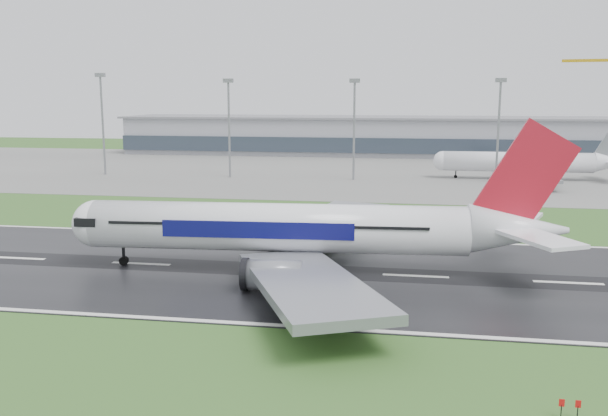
# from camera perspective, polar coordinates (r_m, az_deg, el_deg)

# --- Properties ---
(ground) EXTENTS (520.00, 520.00, 0.00)m
(ground) POSITION_cam_1_polar(r_m,az_deg,el_deg) (89.59, 9.94, -6.06)
(ground) COLOR #2B551F
(ground) RESTS_ON ground
(runway) EXTENTS (400.00, 45.00, 0.10)m
(runway) POSITION_cam_1_polar(r_m,az_deg,el_deg) (89.57, 9.94, -6.03)
(runway) COLOR black
(runway) RESTS_ON ground
(apron) EXTENTS (400.00, 130.00, 0.08)m
(apron) POSITION_cam_1_polar(r_m,az_deg,el_deg) (212.56, 9.68, 3.27)
(apron) COLOR slate
(apron) RESTS_ON ground
(terminal) EXTENTS (240.00, 36.00, 15.00)m
(terminal) POSITION_cam_1_polar(r_m,az_deg,el_deg) (271.67, 9.68, 6.30)
(terminal) COLOR gray
(terminal) RESTS_ON ground
(main_airliner) EXTENTS (73.63, 70.51, 20.60)m
(main_airliner) POSITION_cam_1_polar(r_m,az_deg,el_deg) (88.94, 0.71, 0.84)
(main_airliner) COLOR white
(main_airliner) RESTS_ON runway
(parked_airliner) EXTENTS (56.58, 52.70, 16.53)m
(parked_airliner) POSITION_cam_1_polar(r_m,az_deg,el_deg) (198.59, 19.26, 4.79)
(parked_airliner) COLOR white
(parked_airliner) RESTS_ON apron
(floodmast_0) EXTENTS (0.64, 0.64, 30.12)m
(floodmast_0) POSITION_cam_1_polar(r_m,az_deg,el_deg) (208.68, -17.54, 6.96)
(floodmast_0) COLOR gray
(floodmast_0) RESTS_ON ground
(floodmast_1) EXTENTS (0.64, 0.64, 28.29)m
(floodmast_1) POSITION_cam_1_polar(r_m,az_deg,el_deg) (193.91, -6.71, 6.89)
(floodmast_1) COLOR gray
(floodmast_1) RESTS_ON ground
(floodmast_2) EXTENTS (0.64, 0.64, 28.15)m
(floodmast_2) POSITION_cam_1_polar(r_m,az_deg,el_deg) (187.09, 4.50, 6.79)
(floodmast_2) COLOR gray
(floodmast_2) RESTS_ON ground
(floodmast_3) EXTENTS (0.64, 0.64, 28.14)m
(floodmast_3) POSITION_cam_1_polar(r_m,az_deg,el_deg) (188.05, 16.97, 6.40)
(floodmast_3) COLOR gray
(floodmast_3) RESTS_ON ground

